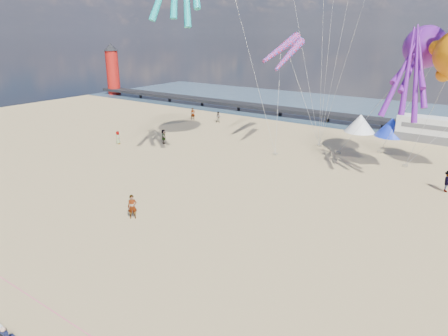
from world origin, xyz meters
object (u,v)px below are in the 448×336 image
sandbag_c (405,166)px  motorhome_0 (426,129)px  sandbag_d (380,152)px  beachgoer_5 (193,114)px  sandbag_a (275,154)px  beachgoer_0 (118,137)px  beachgoer_1 (218,117)px  tent_blue (391,127)px  beachgoer_4 (164,136)px  windsock_left (281,49)px  lighthouse (113,73)px  tent_white (360,123)px  beachgoer_2 (448,181)px  kite_octopus_purple (426,47)px  standing_person (132,207)px  windsock_right (289,55)px  sandbag_b (338,153)px  sandbag_e (319,146)px

sandbag_c → motorhome_0: bearing=91.5°
sandbag_d → motorhome_0: bearing=69.8°
beachgoer_5 → sandbag_a: bearing=-69.9°
beachgoer_0 → beachgoer_1: 16.85m
tent_blue → beachgoer_4: bearing=-137.9°
beachgoer_4 → windsock_left: windsock_left is taller
sandbag_c → lighthouse: bearing=165.5°
lighthouse → sandbag_c: 64.51m
motorhome_0 → sandbag_d: motorhome_0 is taller
tent_white → sandbag_a: 16.49m
beachgoer_2 → windsock_left: bearing=63.3°
beachgoer_1 → kite_octopus_purple: 30.58m
motorhome_0 → kite_octopus_purple: (0.70, -13.37, 10.01)m
beachgoer_4 → motorhome_0: bearing=-96.6°
beachgoer_0 → kite_octopus_purple: 33.71m
tent_blue → sandbag_d: 8.58m
lighthouse → sandbag_c: (62.32, -16.06, -4.39)m
sandbag_a → kite_octopus_purple: bearing=11.1°
lighthouse → tent_white: (54.00, -4.00, -3.30)m
lighthouse → sandbag_d: bearing=-11.9°
standing_person → beachgoer_2: 25.82m
sandbag_a → windsock_left: size_ratio=0.07×
sandbag_c → beachgoer_0: bearing=-160.6°
tent_blue → beachgoer_5: 28.14m
windsock_right → tent_blue: bearing=65.8°
tent_white → beachgoer_5: tent_white is taller
sandbag_b → sandbag_d: size_ratio=1.00×
sandbag_e → windsock_right: 11.74m
sandbag_d → windsock_right: windsock_right is taller
sandbag_e → lighthouse: bearing=165.1°
motorhome_0 → standing_person: size_ratio=3.68×
tent_blue → sandbag_c: size_ratio=8.00×
lighthouse → windsock_right: size_ratio=1.63×
beachgoer_4 → sandbag_a: 13.72m
sandbag_d → tent_white: bearing=120.0°
motorhome_0 → beachgoer_4: (-25.47, -19.42, -0.63)m
beachgoer_1 → beachgoer_2: (31.60, -10.91, 0.13)m
beachgoer_0 → sandbag_c: 32.01m
standing_person → tent_blue: bearing=30.8°
motorhome_0 → sandbag_b: bearing=-120.5°
beachgoer_1 → windsock_right: bearing=-59.6°
tent_blue → sandbag_b: size_ratio=8.00×
beachgoer_0 → beachgoer_4: size_ratio=0.90×
kite_octopus_purple → tent_white: bearing=113.4°
lighthouse → kite_octopus_purple: bearing=-15.5°
tent_white → kite_octopus_purple: 19.00m
sandbag_c → sandbag_e: same height
sandbag_d → sandbag_a: bearing=-140.8°
sandbag_a → sandbag_c: same height
sandbag_a → windsock_right: windsock_right is taller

